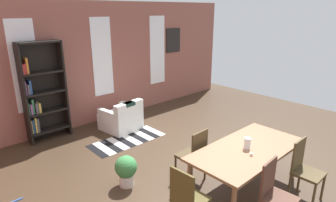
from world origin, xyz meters
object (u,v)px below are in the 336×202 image
Objects in this scene: dining_table at (247,152)px; dining_chair_far_left at (194,154)px; armchair_white at (122,119)px; vase_on_table at (247,143)px; dining_chair_near_right at (304,168)px; dining_chair_head_left at (187,198)px; bookshelf_tall at (42,93)px; potted_plant_by_shelf at (126,169)px; dining_chair_near_left at (275,193)px.

dining_table is 0.86m from dining_chair_far_left.
dining_chair_far_left is 2.72m from armchair_white.
vase_on_table is at bearing -59.39° from dining_chair_far_left.
dining_chair_near_right is 1.00× the size of dining_chair_head_left.
bookshelf_tall is 4.10× the size of potted_plant_by_shelf.
armchair_white is at bearing 57.76° from potted_plant_by_shelf.
vase_on_table is 3.45m from armchair_white.
dining_chair_near_right is at bearing -58.01° from dining_chair_far_left.
dining_chair_far_left is at bearing 89.69° from dining_chair_near_left.
dining_chair_head_left is (-1.35, -0.00, -0.31)m from vase_on_table.
dining_chair_far_left reaches higher than potted_plant_by_shelf.
armchair_white is at bearing 91.25° from vase_on_table.
dining_chair_far_left reaches higher than vase_on_table.
bookshelf_tall is (-1.64, 4.12, 0.42)m from dining_table.
dining_table is 2.11× the size of dining_chair_head_left.
armchair_white is at bearing 97.56° from dining_chair_near_right.
vase_on_table is at bearing 180.00° from dining_table.
dining_table is at bearing -58.08° from dining_chair_far_left.
dining_table is at bearing 0.21° from dining_chair_head_left.
dining_chair_far_left is 1.06× the size of armchair_white.
dining_chair_near_left is 1.00× the size of dining_chair_far_left.
armchair_white reaches higher than dining_table.
dining_chair_near_right is at bearing -56.67° from vase_on_table.
dining_chair_near_left reaches higher than vase_on_table.
dining_chair_head_left reaches higher than vase_on_table.
armchair_white is (1.55, -0.71, -0.80)m from bookshelf_tall.
dining_table is 0.86m from dining_chair_near_left.
armchair_white is at bearing -24.78° from bookshelf_tall.
bookshelf_tall is at bearing 113.42° from dining_chair_near_right.
dining_chair_near_right is at bearing -57.93° from dining_table.
vase_on_table is (-0.02, 0.00, 0.16)m from dining_table.
dining_chair_far_left is (0.93, 0.72, 0.00)m from dining_chair_head_left.
dining_chair_far_left is 1.78× the size of potted_plant_by_shelf.
dining_chair_near_left is 1.78× the size of potted_plant_by_shelf.
potted_plant_by_shelf is (-1.34, 1.39, -0.53)m from vase_on_table.
vase_on_table is 0.19× the size of dining_chair_far_left.
dining_chair_near_right is 1.00× the size of dining_chair_near_left.
vase_on_table is 1.39m from dining_chair_head_left.
dining_chair_near_right reaches higher than armchair_white.
dining_chair_near_left is 1.00× the size of dining_chair_head_left.
dining_chair_head_left is at bearing -179.79° from vase_on_table.
vase_on_table is 4.43m from bookshelf_tall.
dining_chair_near_left is 1.16m from dining_chair_head_left.
dining_chair_head_left is (-0.92, 0.71, 0.00)m from dining_chair_near_left.
vase_on_table is 0.19× the size of dining_chair_near_right.
armchair_white is (0.35, 2.68, -0.23)m from dining_chair_far_left.
vase_on_table is 0.08× the size of bookshelf_tall.
dining_chair_near_right is 1.78× the size of potted_plant_by_shelf.
dining_chair_near_left is at bearing -37.83° from dining_chair_head_left.
dining_chair_head_left is 1.18m from dining_chair_far_left.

